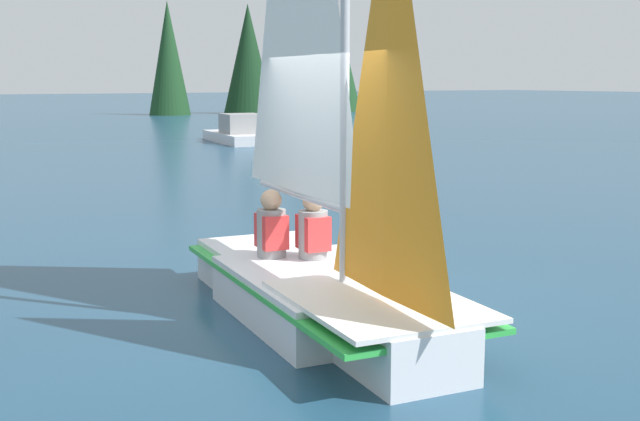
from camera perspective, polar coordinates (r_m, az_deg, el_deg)
ground_plane at (r=7.75m, az=0.00°, el=-7.75°), size 260.00×260.00×0.00m
sailboat_main at (r=7.57m, az=-0.11°, el=-1.25°), size 1.93×4.29×6.25m
sailor_helm at (r=8.21m, az=-0.49°, el=-2.31°), size 0.33×0.37×1.16m
sailor_crew at (r=8.29m, az=-3.47°, el=-2.21°), size 0.33×0.37×1.16m
motorboat_distant at (r=29.70m, az=-5.69°, el=5.55°), size 2.31×4.67×1.05m
treeline_shore at (r=56.40m, az=-3.40°, el=10.57°), size 16.04×4.17×7.33m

